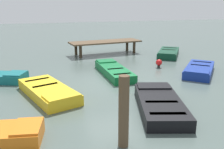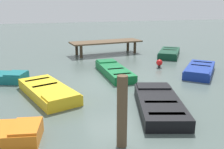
# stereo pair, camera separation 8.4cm
# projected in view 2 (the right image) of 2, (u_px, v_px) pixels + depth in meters

# --- Properties ---
(ground_plane) EXTENTS (80.00, 80.00, 0.00)m
(ground_plane) POSITION_uv_depth(u_px,v_px,m) (112.00, 82.00, 11.91)
(ground_plane) COLOR #4C5B56
(dock_segment) EXTENTS (5.35, 2.18, 0.95)m
(dock_segment) POSITION_uv_depth(u_px,v_px,m) (106.00, 43.00, 18.24)
(dock_segment) COLOR brown
(dock_segment) RESTS_ON ground_plane
(rowboat_black) EXTENTS (2.36, 3.68, 0.46)m
(rowboat_black) POSITION_uv_depth(u_px,v_px,m) (159.00, 103.00, 8.73)
(rowboat_black) COLOR black
(rowboat_black) RESTS_ON ground_plane
(rowboat_yellow) EXTENTS (2.33, 3.69, 0.46)m
(rowboat_yellow) POSITION_uv_depth(u_px,v_px,m) (48.00, 91.00, 9.97)
(rowboat_yellow) COLOR gold
(rowboat_yellow) RESTS_ON ground_plane
(rowboat_blue) EXTENTS (3.13, 3.24, 0.46)m
(rowboat_blue) POSITION_uv_depth(u_px,v_px,m) (200.00, 70.00, 13.18)
(rowboat_blue) COLOR navy
(rowboat_blue) RESTS_ON ground_plane
(rowboat_dark_green) EXTENTS (2.92, 3.41, 0.46)m
(rowboat_dark_green) POSITION_uv_depth(u_px,v_px,m) (169.00, 53.00, 17.69)
(rowboat_dark_green) COLOR #0C3823
(rowboat_dark_green) RESTS_ON ground_plane
(rowboat_green) EXTENTS (1.12, 3.70, 0.46)m
(rowboat_green) POSITION_uv_depth(u_px,v_px,m) (114.00, 71.00, 13.03)
(rowboat_green) COLOR #0F602D
(rowboat_green) RESTS_ON ground_plane
(mooring_piling_center) EXTENTS (0.27, 0.27, 1.91)m
(mooring_piling_center) POSITION_uv_depth(u_px,v_px,m) (122.00, 112.00, 6.27)
(mooring_piling_center) COLOR brown
(mooring_piling_center) RESTS_ON ground_plane
(marker_buoy) EXTENTS (0.36, 0.36, 0.48)m
(marker_buoy) POSITION_uv_depth(u_px,v_px,m) (159.00, 63.00, 14.43)
(marker_buoy) COLOR #262626
(marker_buoy) RESTS_ON ground_plane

